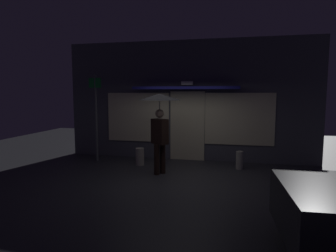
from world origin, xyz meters
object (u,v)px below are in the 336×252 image
person_with_umbrella (160,112)px  street_sign_post (96,113)px  sidewalk_bollard_2 (140,157)px  sidewalk_bollard (240,160)px

person_with_umbrella → street_sign_post: 2.52m
person_with_umbrella → sidewalk_bollard_2: size_ratio=4.14×
street_sign_post → sidewalk_bollard_2: street_sign_post is taller
sidewalk_bollard → street_sign_post: bearing=179.5°
person_with_umbrella → sidewalk_bollard_2: (-0.82, 0.79, -1.39)m
sidewalk_bollard_2 → sidewalk_bollard: bearing=3.5°
person_with_umbrella → sidewalk_bollard_2: 1.79m
street_sign_post → sidewalk_bollard: street_sign_post is taller
street_sign_post → sidewalk_bollard_2: bearing=-8.3°
person_with_umbrella → street_sign_post: size_ratio=0.79×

